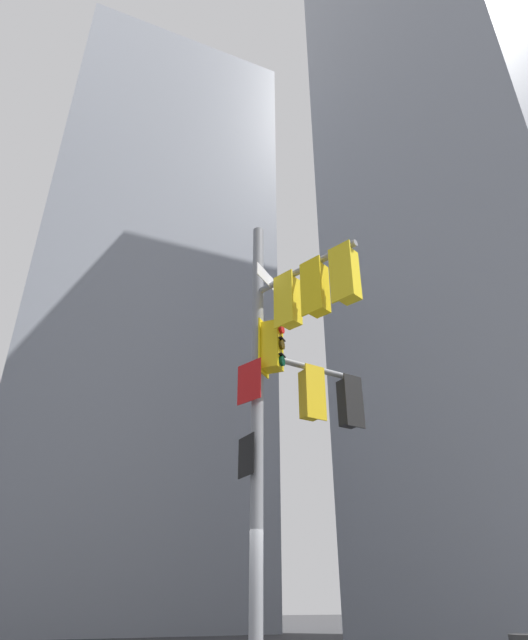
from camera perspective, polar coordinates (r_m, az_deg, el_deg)
The scene contains 3 objects.
building_tower_right at distance 29.42m, azimuth 23.23°, elevation 14.65°, with size 12.61×12.61×40.71m, color #9399A3.
building_mid_block at distance 41.12m, azimuth -12.90°, elevation 1.76°, with size 15.37×15.37×43.00m, color #9399A3.
signal_pole_assembly at distance 10.19m, azimuth 3.18°, elevation -5.30°, with size 2.85×2.97×8.84m.
Camera 1 is at (-3.67, -8.79, 1.41)m, focal length 29.55 mm.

